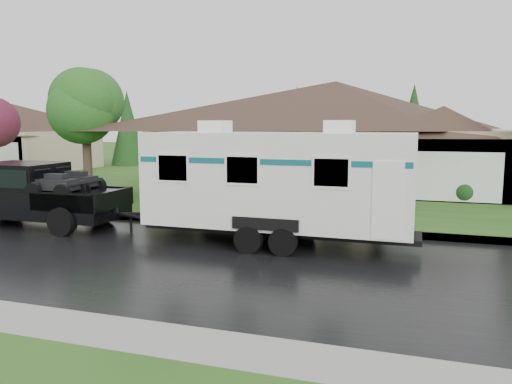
# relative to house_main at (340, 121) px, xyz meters

# --- Properties ---
(ground) EXTENTS (140.00, 140.00, 0.00)m
(ground) POSITION_rel_house_main_xyz_m (-2.29, -13.84, -3.59)
(ground) COLOR #295219
(ground) RESTS_ON ground
(road) EXTENTS (140.00, 8.00, 0.01)m
(road) POSITION_rel_house_main_xyz_m (-2.29, -15.84, -3.59)
(road) COLOR black
(road) RESTS_ON ground
(curb) EXTENTS (140.00, 0.50, 0.15)m
(curb) POSITION_rel_house_main_xyz_m (-2.29, -11.59, -3.52)
(curb) COLOR gray
(curb) RESTS_ON ground
(lawn) EXTENTS (140.00, 26.00, 0.15)m
(lawn) POSITION_rel_house_main_xyz_m (-2.29, 1.16, -3.52)
(lawn) COLOR #295219
(lawn) RESTS_ON ground
(house_main) EXTENTS (19.44, 10.80, 6.90)m
(house_main) POSITION_rel_house_main_xyz_m (0.00, 0.00, 0.00)
(house_main) COLOR tan
(house_main) RESTS_ON lawn
(house_far) EXTENTS (10.80, 8.64, 5.80)m
(house_far) POSITION_rel_house_main_xyz_m (-24.07, 2.02, -0.62)
(house_far) COLOR tan
(house_far) RESTS_ON lawn
(tree_left_green) EXTENTS (3.50, 3.50, 5.80)m
(tree_left_green) POSITION_rel_house_main_xyz_m (-10.32, -7.97, 0.58)
(tree_left_green) COLOR #382B1E
(tree_left_green) RESTS_ON lawn
(shrub_row) EXTENTS (13.60, 1.00, 1.00)m
(shrub_row) POSITION_rel_house_main_xyz_m (-0.29, -4.54, -2.94)
(shrub_row) COLOR #143814
(shrub_row) RESTS_ON lawn
(pickup_truck) EXTENTS (6.43, 2.44, 2.14)m
(pickup_truck) POSITION_rel_house_main_xyz_m (-8.54, -13.61, -2.44)
(pickup_truck) COLOR black
(pickup_truck) RESTS_ON ground
(travel_trailer) EXTENTS (7.93, 2.79, 3.56)m
(travel_trailer) POSITION_rel_house_main_xyz_m (0.28, -13.61, -1.70)
(travel_trailer) COLOR silver
(travel_trailer) RESTS_ON ground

